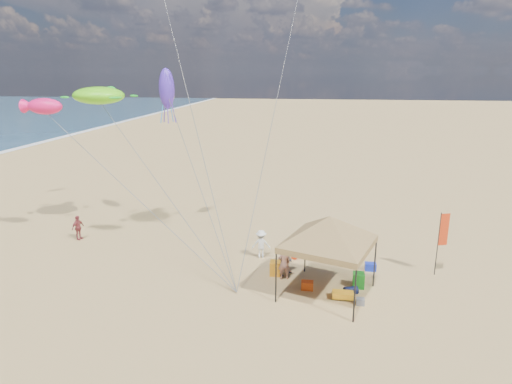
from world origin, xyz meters
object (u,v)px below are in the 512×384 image
person_far_a (78,228)px  feather_flag (442,234)px  cooler_red (307,285)px  person_near_b (288,257)px  beach_cart (343,295)px  canopy_tent (329,219)px  person_near_c (261,244)px  chair_yellow (275,268)px  person_near_a (284,263)px  chair_green (359,280)px  cooler_blue (370,267)px

person_far_a → feather_flag: bearing=-78.3°
cooler_red → person_near_b: bearing=125.3°
feather_flag → person_far_a: size_ratio=2.17×
cooler_red → beach_cart: cooler_red is taller
canopy_tent → person_near_c: canopy_tent is taller
chair_yellow → person_near_a: size_ratio=0.43×
chair_green → feather_flag: bearing=25.8°
cooler_red → cooler_blue: size_ratio=1.00×
person_far_a → cooler_blue: bearing=-79.3°
chair_green → canopy_tent: bearing=-149.9°
canopy_tent → person_near_c: size_ratio=4.21×
person_near_c → person_far_a: size_ratio=1.05×
feather_flag → person_near_a: feather_flag is taller
cooler_blue → person_near_b: person_near_b is taller
person_near_a → person_far_a: size_ratio=1.11×
canopy_tent → chair_green: (1.45, 0.84, -3.13)m
cooler_red → person_near_c: person_near_c is taller
feather_flag → person_near_b: 7.36m
person_near_c → person_near_b: bearing=124.9°
cooler_blue → person_near_c: 5.63m
feather_flag → person_far_a: 19.75m
canopy_tent → cooler_blue: canopy_tent is taller
canopy_tent → chair_yellow: bearing=147.4°
cooler_blue → person_near_b: (-4.02, -1.03, 0.72)m
chair_green → person_near_a: size_ratio=0.43×
person_near_b → chair_green: bearing=-68.5°
person_near_b → feather_flag: bearing=-45.7°
person_near_a → person_near_b: size_ratio=0.89×
chair_yellow → person_near_c: bearing=116.3°
canopy_tent → person_near_c: (-3.37, 3.48, -2.72)m
beach_cart → person_near_a: 3.16m
person_far_a → cooler_red: bearing=-90.6°
canopy_tent → person_near_b: (-1.83, 1.70, -2.57)m
cooler_blue → beach_cart: size_ratio=0.60×
feather_flag → cooler_red: feather_flag is taller
feather_flag → beach_cart: 5.89m
chair_green → person_near_a: 3.48m
cooler_red → chair_yellow: chair_yellow is taller
cooler_red → canopy_tent: bearing=-19.9°
cooler_red → feather_flag: bearing=21.3°
chair_yellow → beach_cart: size_ratio=0.78×
cooler_red → person_far_a: person_far_a is taller
chair_yellow → person_far_a: 12.22m
cooler_red → beach_cart: 1.69m
person_near_a → beach_cart: bearing=129.8°
person_near_a → chair_yellow: bearing=-58.6°
canopy_tent → cooler_blue: bearing=51.4°
cooler_red → beach_cart: bearing=-22.8°
cooler_blue → person_near_b: bearing=-165.6°
chair_yellow → cooler_blue: bearing=14.5°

